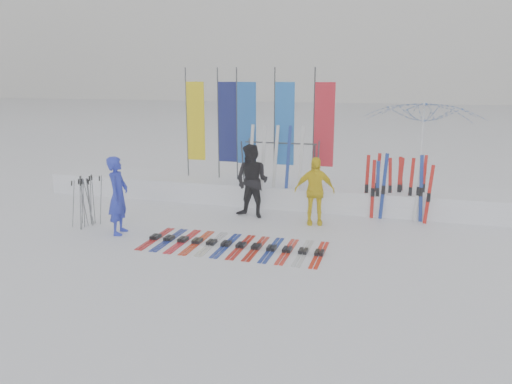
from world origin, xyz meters
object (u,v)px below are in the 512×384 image
(ski_rack, at_px, (280,157))
(person_yellow, at_px, (314,191))
(tent_canopy, at_px, (420,151))
(person_blue, at_px, (118,196))
(ski_row, at_px, (234,245))
(person_black, at_px, (252,181))

(ski_rack, bearing_deg, person_yellow, -49.43)
(person_yellow, distance_m, tent_canopy, 3.95)
(ski_rack, bearing_deg, person_blue, -131.17)
(person_blue, bearing_deg, person_yellow, -74.83)
(ski_row, bearing_deg, person_black, 96.78)
(person_blue, height_order, ski_row, person_blue)
(ski_row, bearing_deg, tent_canopy, 53.20)
(tent_canopy, distance_m, ski_row, 6.59)
(ski_rack, bearing_deg, tent_canopy, 23.40)
(person_black, xyz_separation_m, ski_rack, (0.44, 1.24, 0.44))
(tent_canopy, xyz_separation_m, ski_rack, (-3.69, -1.60, -0.11))
(person_black, relative_size, person_yellow, 1.13)
(person_blue, xyz_separation_m, person_yellow, (4.18, 2.01, -0.07))
(person_black, bearing_deg, ski_rack, 82.99)
(ski_row, bearing_deg, person_yellow, 57.77)
(tent_canopy, bearing_deg, person_blue, -143.11)
(tent_canopy, bearing_deg, ski_row, -126.80)
(ski_row, distance_m, ski_rack, 3.80)
(person_yellow, height_order, tent_canopy, tent_canopy)
(tent_canopy, xyz_separation_m, ski_row, (-3.85, -5.15, -1.46))
(person_yellow, relative_size, tent_canopy, 0.50)
(tent_canopy, distance_m, ski_rack, 4.02)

